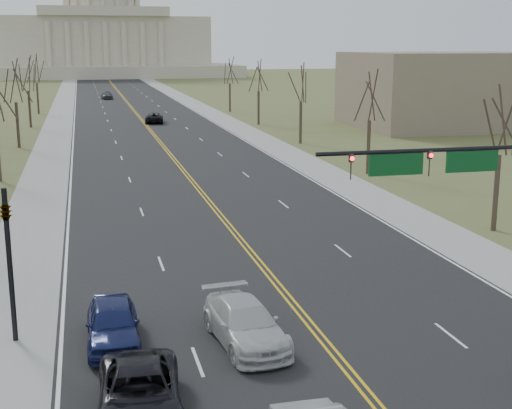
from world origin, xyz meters
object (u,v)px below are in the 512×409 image
car_sb_outer_lead (140,394)px  car_sb_inner_second (245,323)px  signal_left (8,248)px  car_sb_outer_second (113,324)px  car_far_nb (154,118)px  car_far_sb (107,95)px  signal_mast (470,173)px

car_sb_outer_lead → car_sb_inner_second: (4.34, 4.57, 0.04)m
signal_left → car_sb_outer_second: size_ratio=1.23×
car_sb_outer_lead → car_far_nb: size_ratio=1.02×
car_sb_outer_lead → car_far_sb: bearing=92.2°
car_far_nb → car_far_sb: bearing=-77.6°
car_far_nb → car_far_sb: (-4.95, 47.49, 0.08)m
signal_mast → signal_left: bearing=180.0°
signal_mast → signal_left: (-18.95, 0.00, -2.05)m
signal_left → car_far_nb: (12.93, 76.12, -2.96)m
car_sb_inner_second → car_far_nb: size_ratio=1.03×
car_sb_inner_second → car_far_sb: (-0.55, 125.93, 0.03)m
car_sb_outer_second → signal_left: bearing=162.3°
car_sb_outer_lead → car_far_nb: 83.48m
signal_left → car_far_nb: bearing=80.4°
car_far_nb → car_far_sb: size_ratio=1.10×
car_far_nb → car_sb_inner_second: bearing=93.2°
signal_mast → car_sb_outer_second: bearing=-175.4°
signal_mast → car_far_sb: 124.19m
signal_mast → car_far_sb: (-10.97, 123.61, -4.92)m
signal_mast → car_far_nb: signal_mast is taller
car_sb_inner_second → car_far_sb: size_ratio=1.13×
signal_mast → car_sb_outer_second: size_ratio=2.49×
signal_mast → car_sb_outer_second: signal_mast is taller
car_sb_outer_second → car_far_sb: size_ratio=1.00×
signal_mast → car_far_nb: (-6.02, 76.12, -5.00)m
car_sb_outer_lead → car_far_nb: car_sb_outer_lead is taller
signal_mast → car_sb_outer_lead: bearing=-154.9°
car_sb_outer_second → car_sb_outer_lead: bearing=-83.7°
car_sb_outer_lead → car_far_nb: bearing=87.8°
signal_mast → signal_left: size_ratio=2.02×
signal_left → car_sb_outer_lead: signal_left is taller
signal_mast → car_sb_outer_lead: signal_mast is taller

